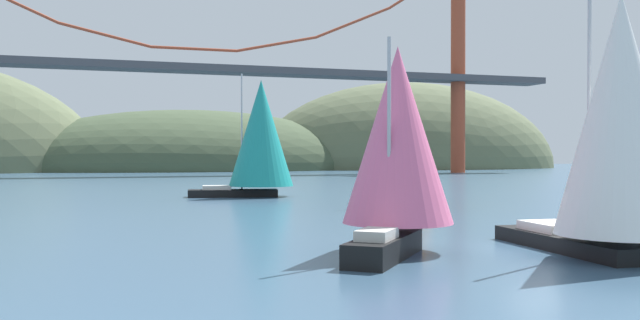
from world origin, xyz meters
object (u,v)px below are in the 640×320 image
at_px(sailboat_pink_spinnaker, 397,141).
at_px(sailboat_teal_sail, 260,135).
at_px(sailboat_white_mainsail, 617,124).
at_px(sailboat_orange_sail, 405,146).

xyz_separation_m(sailboat_pink_spinnaker, sailboat_teal_sail, (2.94, 34.69, 1.10)).
xyz_separation_m(sailboat_white_mainsail, sailboat_pink_spinnaker, (-6.77, 4.04, -0.56)).
distance_m(sailboat_orange_sail, sailboat_pink_spinnaker, 22.80).
bearing_deg(sailboat_white_mainsail, sailboat_pink_spinnaker, 149.19).
height_order(sailboat_white_mainsail, sailboat_orange_sail, sailboat_white_mainsail).
distance_m(sailboat_white_mainsail, sailboat_teal_sail, 38.92).
relative_size(sailboat_white_mainsail, sailboat_teal_sail, 0.98).
xyz_separation_m(sailboat_orange_sail, sailboat_teal_sail, (-7.18, 14.26, 1.10)).
distance_m(sailboat_pink_spinnaker, sailboat_teal_sail, 34.83).
height_order(sailboat_white_mainsail, sailboat_pink_spinnaker, sailboat_white_mainsail).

